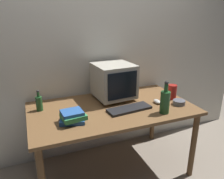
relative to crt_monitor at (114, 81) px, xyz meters
name	(u,v)px	position (x,y,z in m)	size (l,w,h in m)	color
ground_plane	(112,169)	(-0.10, -0.20, -0.92)	(6.00, 6.00, 0.00)	gray
back_wall	(95,46)	(-0.10, 0.29, 0.33)	(4.00, 0.08, 2.50)	silver
desk	(112,115)	(-0.10, -0.20, -0.27)	(1.56, 0.87, 0.73)	brown
crt_monitor	(114,81)	(0.00, 0.00, 0.00)	(0.41, 0.41, 0.37)	#B2AD9E
keyboard	(129,109)	(0.03, -0.33, -0.18)	(0.42, 0.15, 0.02)	black
computer_mouse	(157,102)	(0.36, -0.28, -0.17)	(0.06, 0.10, 0.04)	beige
bottle_tall	(165,101)	(0.29, -0.50, -0.08)	(0.09, 0.09, 0.30)	#1E4C23
bottle_short	(39,103)	(-0.75, -0.02, -0.12)	(0.06, 0.06, 0.20)	#1E4C23
book_stack	(73,117)	(-0.52, -0.37, -0.14)	(0.23, 0.21, 0.10)	#28569E
cd_spindle	(179,102)	(0.54, -0.39, -0.17)	(0.12, 0.12, 0.04)	#595B66
metal_canister	(172,92)	(0.57, -0.23, -0.12)	(0.09, 0.09, 0.15)	#A51E19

